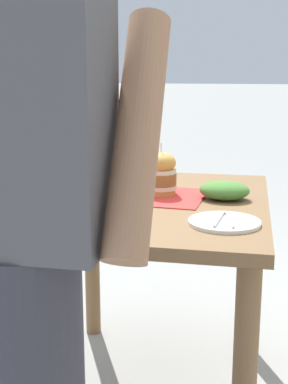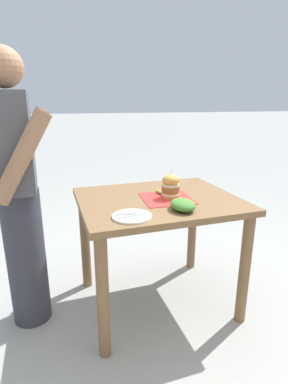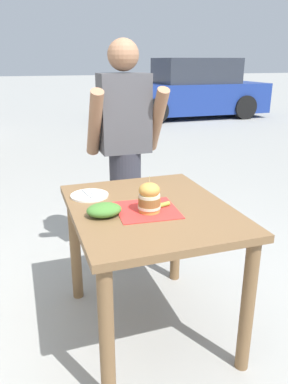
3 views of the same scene
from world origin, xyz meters
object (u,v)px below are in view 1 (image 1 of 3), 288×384
(pickle_spear, at_px, (137,192))
(side_salad, at_px, (224,190))
(sandwich, at_px, (161,174))
(diner_across_table, at_px, (24,252))
(patio_table, at_px, (149,236))
(side_plate_with_forks, at_px, (224,222))

(pickle_spear, distance_m, side_salad, 0.32)
(sandwich, relative_size, diner_across_table, 0.11)
(patio_table, bearing_deg, side_plate_with_forks, 136.91)
(side_plate_with_forks, bearing_deg, side_salad, -87.00)
(patio_table, height_order, pickle_spear, pickle_spear)
(pickle_spear, xyz_separation_m, diner_across_table, (0.05, 0.89, 0.08))
(patio_table, xyz_separation_m, diner_across_table, (0.10, 0.85, 0.23))
(patio_table, height_order, diner_across_table, diner_across_table)
(side_salad, height_order, diner_across_table, diner_across_table)
(sandwich, height_order, side_plate_with_forks, sandwich)
(side_plate_with_forks, xyz_separation_m, diner_across_table, (0.39, 0.59, 0.08))
(side_salad, bearing_deg, patio_table, 10.82)
(patio_table, distance_m, side_plate_with_forks, 0.41)
(patio_table, relative_size, sandwich, 5.36)
(sandwich, distance_m, side_salad, 0.24)
(side_salad, bearing_deg, side_plate_with_forks, 93.00)
(sandwich, height_order, diner_across_table, diner_across_table)
(pickle_spear, bearing_deg, patio_table, 144.12)
(side_salad, xyz_separation_m, diner_across_table, (0.37, 0.90, 0.06))
(pickle_spear, bearing_deg, diner_across_table, 86.83)
(side_plate_with_forks, bearing_deg, sandwich, -53.16)
(sandwich, bearing_deg, patio_table, 68.29)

